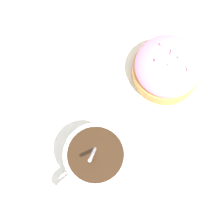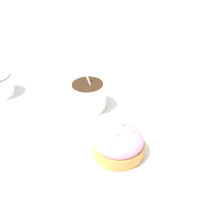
{
  "view_description": "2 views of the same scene",
  "coord_description": "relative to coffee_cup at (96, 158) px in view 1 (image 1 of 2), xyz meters",
  "views": [
    {
      "loc": [
        -0.12,
        -0.06,
        0.52
      ],
      "look_at": [
        -0.02,
        0.01,
        0.03
      ],
      "focal_mm": 60.0,
      "sensor_mm": 36.0,
      "label": 1
    },
    {
      "loc": [
        0.38,
        -0.18,
        0.36
      ],
      "look_at": [
        0.0,
        0.01,
        0.03
      ],
      "focal_mm": 42.0,
      "sensor_mm": 36.0,
      "label": 2
    }
  ],
  "objects": [
    {
      "name": "ground_plane",
      "position": [
        0.08,
        0.01,
        -0.04
      ],
      "size": [
        3.0,
        3.0,
        0.0
      ],
      "primitive_type": "plane",
      "color": "silver"
    },
    {
      "name": "paper_napkin",
      "position": [
        0.08,
        0.01,
        -0.03
      ],
      "size": [
        0.33,
        0.34,
        0.0
      ],
      "color": "white",
      "rests_on": "ground_plane"
    },
    {
      "name": "coffee_cup",
      "position": [
        0.0,
        0.0,
        0.0
      ],
      "size": [
        0.1,
        0.08,
        0.1
      ],
      "color": "white",
      "rests_on": "paper_napkin"
    },
    {
      "name": "frosted_pastry",
      "position": [
        0.16,
        -0.01,
        -0.01
      ],
      "size": [
        0.1,
        0.1,
        0.06
      ],
      "color": "#D19347",
      "rests_on": "paper_napkin"
    }
  ]
}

